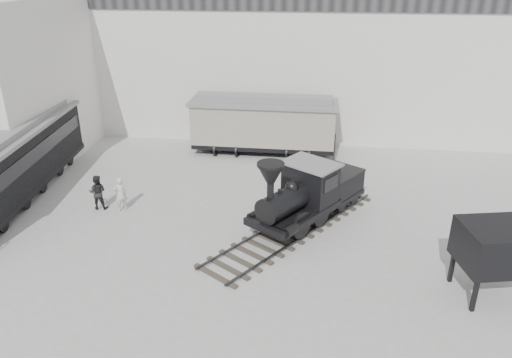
# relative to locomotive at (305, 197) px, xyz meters

# --- Properties ---
(ground) EXTENTS (90.00, 90.00, 0.00)m
(ground) POSITION_rel_locomotive_xyz_m (-2.50, -3.50, -1.29)
(ground) COLOR #9E9E9B
(north_wall) EXTENTS (34.00, 2.51, 11.00)m
(north_wall) POSITION_rel_locomotive_xyz_m (-2.50, 11.48, 4.26)
(north_wall) COLOR silver
(north_wall) RESTS_ON ground
(west_pavilion) EXTENTS (7.00, 12.11, 9.00)m
(west_pavilion) POSITION_rel_locomotive_xyz_m (-17.00, 6.47, 3.20)
(west_pavilion) COLOR silver
(west_pavilion) RESTS_ON ground
(locomotive) EXTENTS (7.36, 9.38, 3.49)m
(locomotive) POSITION_rel_locomotive_xyz_m (0.00, 0.00, 0.00)
(locomotive) COLOR #413831
(locomotive) RESTS_ON ground
(boxcar) EXTENTS (8.61, 2.71, 3.52)m
(boxcar) POSITION_rel_locomotive_xyz_m (-2.78, 8.56, 0.56)
(boxcar) COLOR black
(boxcar) RESTS_ON ground
(passenger_coach) EXTENTS (3.73, 12.65, 3.34)m
(passenger_coach) POSITION_rel_locomotive_xyz_m (-14.04, 1.06, 0.55)
(passenger_coach) COLOR black
(passenger_coach) RESTS_ON ground
(visitor_a) EXTENTS (0.72, 0.68, 1.66)m
(visitor_a) POSITION_rel_locomotive_xyz_m (-8.46, 0.22, -0.46)
(visitor_a) COLOR silver
(visitor_a) RESTS_ON ground
(visitor_b) EXTENTS (0.89, 0.73, 1.67)m
(visitor_b) POSITION_rel_locomotive_xyz_m (-9.59, 0.26, -0.46)
(visitor_b) COLOR black
(visitor_b) RESTS_ON ground
(coal_hopper) EXTENTS (2.83, 2.49, 2.67)m
(coal_hopper) POSITION_rel_locomotive_xyz_m (6.59, -4.26, 0.45)
(coal_hopper) COLOR black
(coal_hopper) RESTS_ON ground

